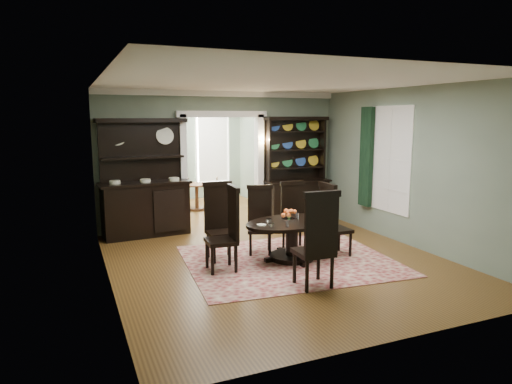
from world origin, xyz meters
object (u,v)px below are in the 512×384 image
Objects in this scene: welsh_dresser at (296,183)px; parlor_table at (197,193)px; dining_table at (292,233)px; sideboard at (145,195)px.

parlor_table is (-1.86, 2.08, -0.43)m from welsh_dresser.
welsh_dresser is (1.49, 2.69, 0.41)m from dining_table.
welsh_dresser is at bearing 52.11° from dining_table.
dining_table is 2.47× the size of parlor_table.
sideboard reaches higher than parlor_table.
sideboard is 3.19× the size of parlor_table.
welsh_dresser is at bearing -48.21° from parlor_table.
parlor_table is at bearing 130.27° from welsh_dresser.
parlor_table is (1.67, 2.09, -0.38)m from sideboard.
parlor_table is (-0.37, 4.77, -0.02)m from dining_table.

